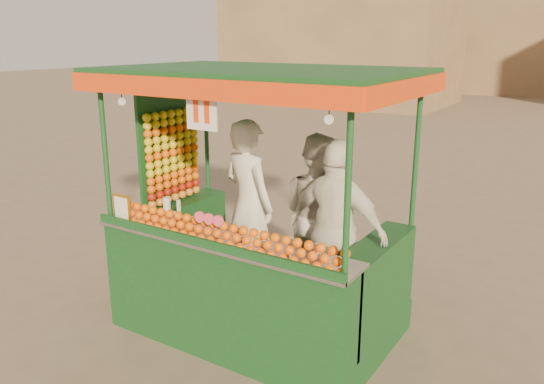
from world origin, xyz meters
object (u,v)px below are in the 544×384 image
Objects in this scene: juice_cart at (247,252)px; vendor_middle at (318,215)px; vendor_left at (249,205)px; vendor_right at (337,231)px.

vendor_middle is (0.49, 0.62, 0.31)m from juice_cart.
vendor_left is 0.76m from vendor_middle.
juice_cart reaches higher than vendor_left.
vendor_left is at bearing 38.69° from vendor_middle.
vendor_right is at bearing 156.28° from vendor_middle.
vendor_left reaches higher than vendor_middle.
vendor_middle is at bearing -145.80° from vendor_left.
vendor_right is at bearing -171.42° from vendor_left.
juice_cart reaches higher than vendor_right.
vendor_right is (0.40, -0.38, 0.02)m from vendor_middle.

